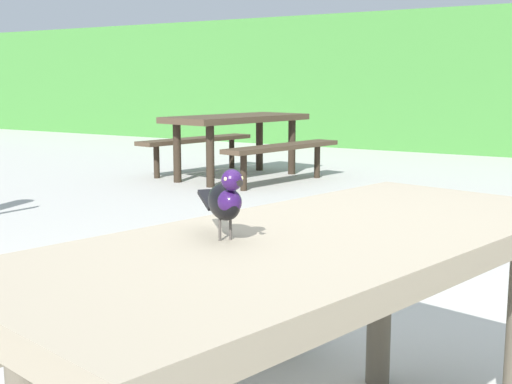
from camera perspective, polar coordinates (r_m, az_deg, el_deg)
picnic_table_foreground at (r=1.84m, az=5.25°, el=-8.96°), size 2.00×2.02×0.74m
bird_grackle at (r=1.68m, az=-2.59°, el=-0.66°), size 0.25×0.19×0.18m
picnic_table_mid_left at (r=8.00m, az=-1.62°, el=5.13°), size 1.95×1.97×0.74m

